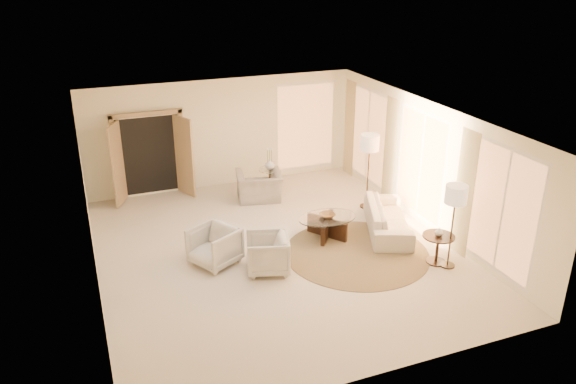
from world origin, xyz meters
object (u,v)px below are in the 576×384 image
object	(u,v)px
floor_lamp_far	(456,198)
sofa	(388,218)
side_table	(270,179)
end_vase	(439,232)
floor_lamp_near	(370,146)
bowl	(327,215)
side_vase	(270,164)
accent_chair	(259,182)
end_table	(438,244)
armchair_left	(214,244)
coffee_table	(327,224)
armchair_right	(268,252)

from	to	relation	value
floor_lamp_far	sofa	bearing A→B (deg)	100.10
side_table	end_vase	world-z (taller)	end_vase
side_table	floor_lamp_near	bearing A→B (deg)	-41.02
bowl	side_vase	distance (m)	2.76
accent_chair	floor_lamp_near	distance (m)	2.86
accent_chair	sofa	bearing A→B (deg)	139.86
accent_chair	end_table	bearing A→B (deg)	130.22
armchair_left	coffee_table	world-z (taller)	armchair_left
end_table	bowl	bearing A→B (deg)	130.94
sofa	floor_lamp_near	bearing A→B (deg)	14.14
sofa	end_table	size ratio (longest dim) A/B	3.40
accent_chair	floor_lamp_far	world-z (taller)	floor_lamp_far
armchair_left	accent_chair	world-z (taller)	accent_chair
end_table	floor_lamp_far	bearing A→B (deg)	-58.10
armchair_right	end_table	distance (m)	3.33
accent_chair	side_vase	world-z (taller)	accent_chair
armchair_left	end_vase	bearing A→B (deg)	40.35
side_vase	floor_lamp_far	bearing A→B (deg)	-66.98
side_table	end_vase	size ratio (longest dim) A/B	3.95
armchair_right	side_vase	size ratio (longest dim) A/B	3.04
end_table	floor_lamp_far	distance (m)	1.06
armchair_left	armchair_right	xyz separation A→B (m)	(0.88, -0.63, -0.02)
bowl	sofa	bearing A→B (deg)	-9.27
end_vase	side_vase	size ratio (longest dim) A/B	0.63
armchair_left	end_vase	size ratio (longest dim) A/B	5.02
end_table	side_table	xyz separation A→B (m)	(-1.88, 4.51, -0.01)
coffee_table	bowl	distance (m)	0.21
sofa	side_table	size ratio (longest dim) A/B	3.21
side_table	floor_lamp_far	distance (m)	5.22
floor_lamp_near	end_vase	world-z (taller)	floor_lamp_near
accent_chair	floor_lamp_near	size ratio (longest dim) A/B	0.60
floor_lamp_far	end_vase	bearing A→B (deg)	121.90
end_table	floor_lamp_far	size ratio (longest dim) A/B	0.37
armchair_right	end_table	size ratio (longest dim) A/B	1.29
side_table	end_table	bearing A→B (deg)	-67.42
armchair_left	side_vase	size ratio (longest dim) A/B	3.17
armchair_left	floor_lamp_far	distance (m)	4.67
sofa	floor_lamp_far	xyz separation A→B (m)	(0.31, -1.76, 1.13)
end_table	side_table	size ratio (longest dim) A/B	0.94
armchair_left	floor_lamp_far	xyz separation A→B (m)	(4.21, -1.75, 1.02)
side_table	side_vase	bearing A→B (deg)	180.00
armchair_left	floor_lamp_far	world-z (taller)	floor_lamp_far
armchair_right	end_vase	size ratio (longest dim) A/B	4.82
end_table	coffee_table	bearing A→B (deg)	130.94
sofa	armchair_left	distance (m)	3.89
side_vase	coffee_table	bearing A→B (deg)	-83.14
sofa	bowl	distance (m)	1.39
floor_lamp_far	coffee_table	bearing A→B (deg)	130.11
accent_chair	end_table	xyz separation A→B (m)	(2.26, -4.24, -0.07)
floor_lamp_far	armchair_right	bearing A→B (deg)	161.40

